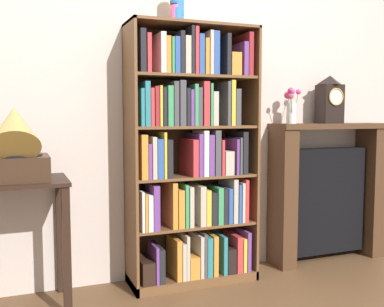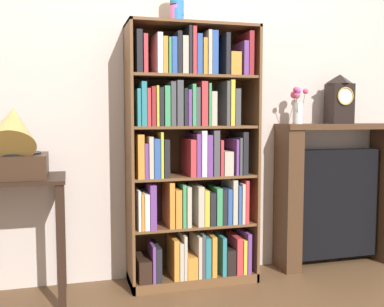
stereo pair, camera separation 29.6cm
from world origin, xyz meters
TOP-DOWN VIEW (x-y plane):
  - ground_plane at (0.00, 0.00)m, footprint 7.41×6.40m
  - wall_back at (0.02, 0.30)m, footprint 4.41×0.08m
  - bookshelf at (-0.01, 0.09)m, footprint 0.85×0.32m
  - cup_stack at (-0.10, 0.12)m, footprint 0.09×0.09m
  - side_table_left at (-1.09, 0.03)m, footprint 0.56×0.46m
  - gramophone at (-1.09, -0.02)m, footprint 0.36×0.46m
  - fireplace_mantel at (1.14, 0.15)m, footprint 0.94×0.25m
  - mantel_clock at (1.13, 0.13)m, footprint 0.17×0.15m
  - flower_vase at (0.79, 0.13)m, footprint 0.16×0.14m

SIDE VIEW (x-z plane):
  - ground_plane at x=0.00m, z-range -0.02..0.00m
  - fireplace_mantel at x=1.14m, z-range -0.01..1.05m
  - side_table_left at x=-1.09m, z-range 0.18..0.93m
  - bookshelf at x=-0.01m, z-range -0.03..1.67m
  - gramophone at x=-1.09m, z-range 0.70..1.20m
  - flower_vase at x=0.79m, z-range 1.06..1.32m
  - mantel_clock at x=1.13m, z-range 1.06..1.41m
  - wall_back at x=0.02m, z-range 0.00..2.60m
  - cup_stack at x=-0.10m, z-range 1.70..1.94m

